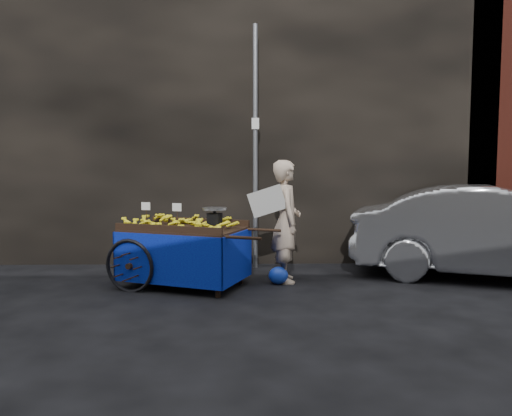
{
  "coord_description": "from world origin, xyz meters",
  "views": [
    {
      "loc": [
        0.14,
        -6.99,
        1.73
      ],
      "look_at": [
        0.29,
        0.5,
        1.08
      ],
      "focal_mm": 35.0,
      "sensor_mm": 36.0,
      "label": 1
    }
  ],
  "objects_px": {
    "parked_car": "(498,233)",
    "plastic_bag": "(278,275)",
    "banana_cart": "(181,234)",
    "vendor": "(286,221)"
  },
  "relations": [
    {
      "from": "plastic_bag",
      "to": "parked_car",
      "type": "bearing_deg",
      "value": 4.39
    },
    {
      "from": "vendor",
      "to": "parked_car",
      "type": "xyz_separation_m",
      "value": [
        3.21,
        0.08,
        -0.2
      ]
    },
    {
      "from": "banana_cart",
      "to": "vendor",
      "type": "height_order",
      "value": "vendor"
    },
    {
      "from": "vendor",
      "to": "banana_cart",
      "type": "bearing_deg",
      "value": 94.46
    },
    {
      "from": "parked_car",
      "to": "plastic_bag",
      "type": "bearing_deg",
      "value": 114.27
    },
    {
      "from": "parked_car",
      "to": "banana_cart",
      "type": "bearing_deg",
      "value": 113.56
    },
    {
      "from": "plastic_bag",
      "to": "parked_car",
      "type": "height_order",
      "value": "parked_car"
    },
    {
      "from": "vendor",
      "to": "plastic_bag",
      "type": "height_order",
      "value": "vendor"
    },
    {
      "from": "banana_cart",
      "to": "parked_car",
      "type": "relative_size",
      "value": 0.57
    },
    {
      "from": "banana_cart",
      "to": "vendor",
      "type": "bearing_deg",
      "value": 29.87
    }
  ]
}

